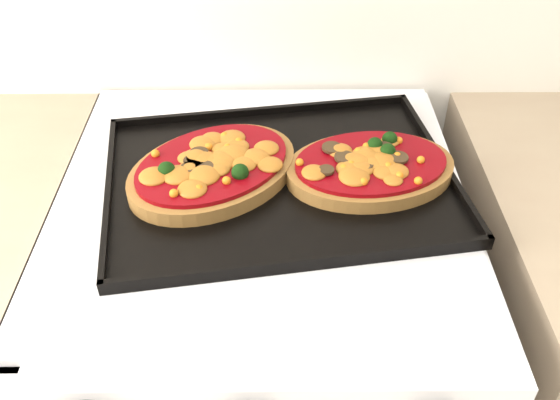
{
  "coord_description": "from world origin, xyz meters",
  "views": [
    {
      "loc": [
        -0.02,
        1.0,
        1.47
      ],
      "look_at": [
        -0.01,
        1.67,
        0.92
      ],
      "focal_mm": 40.0,
      "sensor_mm": 36.0,
      "label": 1
    }
  ],
  "objects_px": {
    "pizza_right": "(370,166)",
    "baking_tray": "(280,177)",
    "pizza_left": "(213,167)",
    "stove": "(265,377)"
  },
  "relations": [
    {
      "from": "pizza_left",
      "to": "stove",
      "type": "bearing_deg",
      "value": -17.04
    },
    {
      "from": "stove",
      "to": "pizza_right",
      "type": "height_order",
      "value": "pizza_right"
    },
    {
      "from": "baking_tray",
      "to": "pizza_right",
      "type": "relative_size",
      "value": 2.01
    },
    {
      "from": "pizza_left",
      "to": "pizza_right",
      "type": "bearing_deg",
      "value": 0.58
    },
    {
      "from": "stove",
      "to": "pizza_left",
      "type": "bearing_deg",
      "value": 162.96
    },
    {
      "from": "stove",
      "to": "pizza_left",
      "type": "distance_m",
      "value": 0.49
    },
    {
      "from": "baking_tray",
      "to": "pizza_right",
      "type": "distance_m",
      "value": 0.13
    },
    {
      "from": "pizza_left",
      "to": "pizza_right",
      "type": "relative_size",
      "value": 1.06
    },
    {
      "from": "stove",
      "to": "baking_tray",
      "type": "distance_m",
      "value": 0.47
    },
    {
      "from": "pizza_right",
      "to": "baking_tray",
      "type": "bearing_deg",
      "value": -178.17
    }
  ]
}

